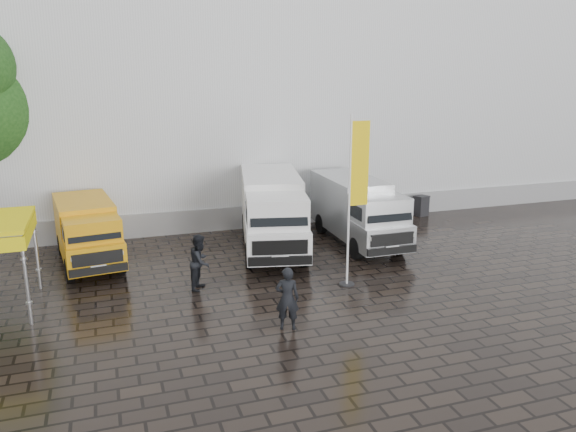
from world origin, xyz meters
name	(u,v)px	position (x,y,z in m)	size (l,w,h in m)	color
ground	(329,291)	(0.00, 0.00, 0.00)	(120.00, 120.00, 0.00)	black
exhibition_hall	(256,84)	(2.00, 16.00, 6.00)	(44.00, 16.00, 12.00)	silver
hall_plinth	(303,212)	(2.00, 7.95, 0.50)	(44.00, 0.15, 1.00)	gray
van_yellow	(88,234)	(-7.21, 5.14, 1.12)	(1.86, 4.84, 2.23)	orange
van_white	(272,214)	(-0.46, 4.70, 1.42)	(2.18, 6.54, 2.83)	white
van_silver	(358,212)	(3.03, 4.44, 1.27)	(1.95, 5.86, 2.54)	#ABAEB0
flagpole	(355,191)	(0.94, 0.34, 3.11)	(0.88, 0.50, 5.51)	black
wheelie_bin	(421,206)	(7.81, 7.44, 0.48)	(0.58, 0.58, 0.97)	black
person_front	(287,298)	(-2.10, -2.11, 0.88)	(0.64, 0.42, 1.76)	black
person_tent	(200,262)	(-3.81, 1.51, 0.90)	(0.87, 0.68, 1.79)	black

